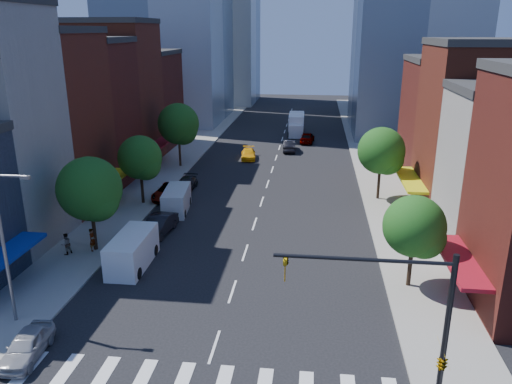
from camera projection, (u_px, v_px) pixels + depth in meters
ground at (214, 347)px, 26.92m from camera, size 220.00×220.00×0.00m
sidewalk_left at (181, 158)px, 66.05m from camera, size 5.00×120.00×0.15m
sidewalk_right at (373, 164)px, 63.26m from camera, size 5.00×120.00×0.15m
crosswalk at (202, 384)px, 24.09m from camera, size 19.00×3.00×0.01m
bldg_left_2 at (33, 124)px, 46.13m from camera, size 12.00×9.00×16.00m
bldg_left_3 at (76, 114)px, 54.31m from camera, size 12.00×8.00×15.00m
bldg_left_4 at (106, 95)px, 62.03m from camera, size 12.00×9.00×17.00m
bldg_left_5 at (134, 101)px, 71.61m from camera, size 12.00×10.00×13.00m
bldg_right_2 at (494, 132)px, 44.89m from camera, size 12.00×10.00×15.00m
bldg_right_3 at (462, 123)px, 54.64m from camera, size 12.00×10.00×13.00m
traffic_signal at (430, 343)px, 20.27m from camera, size 7.24×2.24×8.00m
streetlight at (6, 239)px, 27.55m from camera, size 2.25×0.25×9.00m
tree_left_near at (91, 191)px, 36.99m from camera, size 4.80×4.80×7.30m
tree_left_mid at (141, 159)px, 47.48m from camera, size 4.20×4.20×6.65m
tree_left_far at (180, 126)px, 60.48m from camera, size 5.00×5.00×7.75m
tree_right_near at (417, 229)px, 31.79m from camera, size 4.00×4.00×6.20m
tree_right_far at (383, 153)px, 48.58m from camera, size 4.60×4.60×7.20m
parked_car_front at (27, 345)px, 25.88m from camera, size 1.94×4.17×1.38m
parked_car_second at (159, 225)px, 41.44m from camera, size 2.21×5.00×1.59m
parked_car_third at (168, 192)px, 50.37m from camera, size 2.51×5.20×1.43m
parked_car_rear at (186, 184)px, 52.96m from camera, size 1.90×4.51×1.30m
cargo_van_near at (132, 252)px, 35.66m from camera, size 2.34×5.63×2.39m
cargo_van_far at (176, 200)px, 46.58m from camera, size 2.62×5.36×2.20m
taxi at (248, 154)px, 65.79m from camera, size 2.37×4.71×1.31m
traffic_car_oncoming at (289, 145)px, 69.96m from camera, size 1.95×4.92×1.59m
traffic_car_far at (307, 138)px, 75.02m from camera, size 2.29×4.87×1.61m
box_truck at (296, 125)px, 81.07m from camera, size 2.63×8.04×3.22m
pedestrian_near at (93, 240)px, 38.04m from camera, size 0.53×0.71×1.78m
pedestrian_far at (66, 244)px, 37.40m from camera, size 0.96×1.02×1.68m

